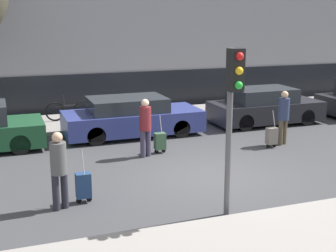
# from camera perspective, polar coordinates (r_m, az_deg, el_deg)

# --- Properties ---
(ground_plane) EXTENTS (80.00, 80.00, 0.00)m
(ground_plane) POSITION_cam_1_polar(r_m,az_deg,el_deg) (11.99, 5.38, -6.10)
(ground_plane) COLOR #38383A
(sidewalk_near) EXTENTS (28.00, 2.50, 0.12)m
(sidewalk_near) POSITION_cam_1_polar(r_m,az_deg,el_deg) (9.00, 15.90, -13.05)
(sidewalk_near) COLOR gray
(sidewalk_near) RESTS_ON ground_plane
(sidewalk_far) EXTENTS (28.00, 3.00, 0.12)m
(sidewalk_far) POSITION_cam_1_polar(r_m,az_deg,el_deg) (18.30, -4.00, 0.97)
(sidewalk_far) COLOR gray
(sidewalk_far) RESTS_ON ground_plane
(parked_car_1) EXTENTS (4.60, 1.88, 1.31)m
(parked_car_1) POSITION_cam_1_polar(r_m,az_deg,el_deg) (15.81, -4.49, 1.07)
(parked_car_1) COLOR navy
(parked_car_1) RESTS_ON ground_plane
(parked_car_2) EXTENTS (4.14, 1.77, 1.35)m
(parked_car_2) POSITION_cam_1_polar(r_m,az_deg,el_deg) (17.85, 11.70, 2.29)
(parked_car_2) COLOR black
(parked_car_2) RESTS_ON ground_plane
(pedestrian_left) EXTENTS (0.34, 0.34, 1.67)m
(pedestrian_left) POSITION_cam_1_polar(r_m,az_deg,el_deg) (9.95, -13.17, -4.78)
(pedestrian_left) COLOR #23232D
(pedestrian_left) RESTS_ON ground_plane
(trolley_left) EXTENTS (0.34, 0.29, 1.21)m
(trolley_left) POSITION_cam_1_polar(r_m,az_deg,el_deg) (10.37, -10.28, -7.14)
(trolley_left) COLOR navy
(trolley_left) RESTS_ON ground_plane
(pedestrian_center) EXTENTS (0.34, 0.34, 1.69)m
(pedestrian_center) POSITION_cam_1_polar(r_m,az_deg,el_deg) (13.30, -2.79, 0.20)
(pedestrian_center) COLOR #383347
(pedestrian_center) RESTS_ON ground_plane
(trolley_center) EXTENTS (0.34, 0.29, 1.15)m
(trolley_center) POSITION_cam_1_polar(r_m,az_deg,el_deg) (13.78, -0.99, -1.86)
(trolley_center) COLOR #335138
(trolley_center) RESTS_ON ground_plane
(pedestrian_right) EXTENTS (0.34, 0.34, 1.71)m
(pedestrian_right) POSITION_cam_1_polar(r_m,az_deg,el_deg) (15.00, 13.91, 1.38)
(pedestrian_right) COLOR #4C4233
(pedestrian_right) RESTS_ON ground_plane
(trolley_right) EXTENTS (0.34, 0.29, 1.17)m
(trolley_right) POSITION_cam_1_polar(r_m,az_deg,el_deg) (14.70, 12.53, -1.18)
(trolley_right) COLOR slate
(trolley_right) RESTS_ON ground_plane
(traffic_light) EXTENTS (0.28, 0.47, 3.39)m
(traffic_light) POSITION_cam_1_polar(r_m,az_deg,el_deg) (9.00, 7.91, 3.28)
(traffic_light) COLOR #515154
(traffic_light) RESTS_ON ground_plane
(parked_bicycle) EXTENTS (1.77, 0.06, 0.96)m
(parked_bicycle) POSITION_cam_1_polar(r_m,az_deg,el_deg) (17.97, -11.95, 1.88)
(parked_bicycle) COLOR black
(parked_bicycle) RESTS_ON sidewalk_far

